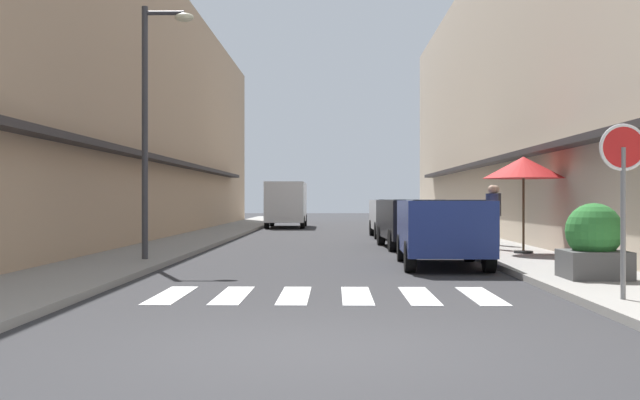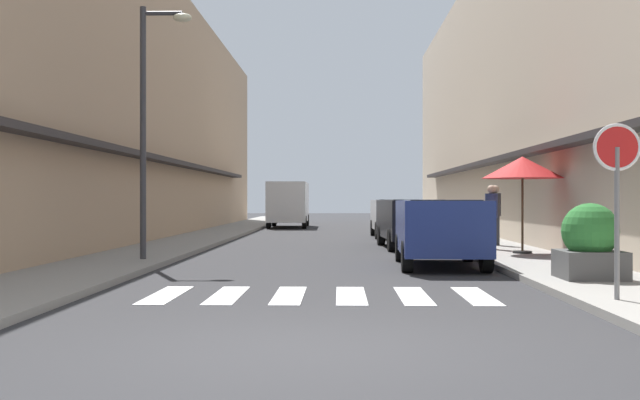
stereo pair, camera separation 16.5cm
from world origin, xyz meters
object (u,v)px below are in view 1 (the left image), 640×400
pedestrian_walking_far (492,215)px  cafe_umbrella (523,168)px  pedestrian_walking_near (495,213)px  parked_car_far (395,214)px  planter_corner (594,243)px  round_street_sign (623,165)px  parked_car_near (442,225)px  street_lamp (153,106)px  delivery_van (287,201)px  parked_car_mid (413,218)px

pedestrian_walking_far → cafe_umbrella: bearing=94.4°
cafe_umbrella → pedestrian_walking_near: bearing=90.0°
parked_car_far → pedestrian_walking_near: pedestrian_walking_near is taller
planter_corner → round_street_sign: bearing=-101.2°
parked_car_near → pedestrian_walking_far: pedestrian_walking_far is taller
round_street_sign → street_lamp: 10.65m
parked_car_near → delivery_van: delivery_van is taller
parked_car_near → parked_car_far: bearing=90.0°
parked_car_mid → pedestrian_walking_near: (2.40, -0.36, 0.14)m
street_lamp → planter_corner: street_lamp is taller
parked_car_near → parked_car_far: 12.60m
cafe_umbrella → parked_car_near: bearing=-133.8°
cafe_umbrella → pedestrian_walking_far: bearing=106.5°
parked_car_near → round_street_sign: size_ratio=1.72×
planter_corner → pedestrian_walking_near: size_ratio=0.73×
parked_car_far → planter_corner: 16.28m
parked_car_near → parked_car_mid: same height
cafe_umbrella → pedestrian_walking_far: 2.04m
parked_car_mid → pedestrian_walking_near: pedestrian_walking_near is taller
parked_car_near → parked_car_far: size_ratio=1.01×
parked_car_near → delivery_van: (-4.86, 22.84, 0.48)m
street_lamp → pedestrian_walking_far: size_ratio=3.30×
pedestrian_walking_far → parked_car_far: bearing=-89.3°
delivery_van → cafe_umbrella: size_ratio=2.22×
parked_car_far → planter_corner: parked_car_far is taller
planter_corner → pedestrian_walking_far: (-0.15, 7.61, 0.32)m
parked_car_near → cafe_umbrella: (2.41, 2.51, 1.34)m
street_lamp → pedestrian_walking_near: size_ratio=3.25×
delivery_van → round_street_sign: (6.42, -29.09, 0.54)m
cafe_umbrella → street_lamp: bearing=-167.3°
pedestrian_walking_near → delivery_van: bearing=134.3°
parked_car_near → planter_corner: 4.12m
street_lamp → planter_corner: 9.93m
parked_car_near → pedestrian_walking_near: size_ratio=2.32×
delivery_van → round_street_sign: size_ratio=2.26×
parked_car_far → round_street_sign: 18.94m
parked_car_far → street_lamp: size_ratio=0.71×
parked_car_far → parked_car_near: bearing=-90.0°
round_street_sign → cafe_umbrella: 8.80m
parked_car_mid → parked_car_far: (0.00, 6.44, -0.00)m
pedestrian_walking_far → delivery_van: bearing=-82.2°
pedestrian_walking_near → pedestrian_walking_far: size_ratio=1.01×
parked_car_near → delivery_van: 23.36m
planter_corner → pedestrian_walking_near: (0.31, 9.35, 0.33)m
pedestrian_walking_near → pedestrian_walking_far: 1.80m
cafe_umbrella → pedestrian_walking_near: (-0.00, 3.30, -1.21)m
parked_car_near → street_lamp: 7.06m
parked_car_near → street_lamp: size_ratio=0.71×
parked_car_mid → cafe_umbrella: size_ratio=1.88×
round_street_sign → cafe_umbrella: bearing=84.5°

